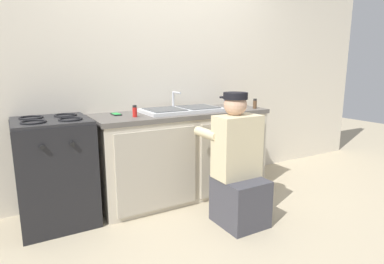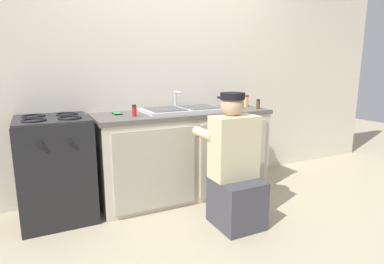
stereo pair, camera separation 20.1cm
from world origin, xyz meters
TOP-DOWN VIEW (x-y plane):
  - ground_plane at (0.00, 0.00)m, footprint 12.00×12.00m
  - back_wall at (0.00, 0.65)m, footprint 6.00×0.10m
  - counter_cabinet at (0.00, 0.29)m, footprint 1.72×0.62m
  - countertop at (0.00, 0.30)m, footprint 1.76×0.62m
  - sink_double_basin at (0.00, 0.30)m, footprint 0.80×0.44m
  - stove_range at (-1.21, 0.30)m, footprint 0.59×0.62m
  - plumber_person at (0.11, -0.47)m, footprint 0.42×0.61m
  - cell_phone at (-0.64, 0.41)m, footprint 0.07×0.14m
  - spice_bottle_pepper at (0.78, 0.11)m, footprint 0.04×0.04m
  - coffee_mug at (0.58, 0.32)m, footprint 0.13×0.08m
  - condiment_jar at (0.78, 0.34)m, footprint 0.07×0.07m
  - spice_bottle_red at (-0.53, 0.20)m, footprint 0.04×0.04m

SIDE VIEW (x-z plane):
  - ground_plane at x=0.00m, z-range 0.00..0.00m
  - counter_cabinet at x=0.00m, z-range 0.00..0.83m
  - stove_range at x=-1.21m, z-range 0.00..0.90m
  - plumber_person at x=0.11m, z-range -0.09..1.01m
  - countertop at x=0.00m, z-range 0.83..0.87m
  - cell_phone at x=-0.64m, z-range 0.87..0.88m
  - sink_double_basin at x=0.00m, z-range 0.79..0.98m
  - coffee_mug at x=0.58m, z-range 0.87..0.96m
  - spice_bottle_pepper at x=0.78m, z-range 0.87..0.97m
  - spice_bottle_red at x=-0.53m, z-range 0.87..0.97m
  - condiment_jar at x=0.78m, z-range 0.87..1.00m
  - back_wall at x=0.00m, z-range 0.00..2.50m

